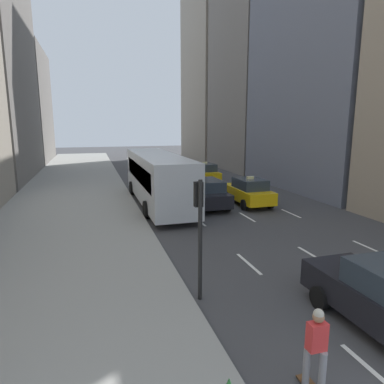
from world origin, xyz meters
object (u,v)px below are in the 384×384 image
city_bus (157,177)px  taxi_second (204,173)px  taxi_lead (248,191)px  skateboarder (316,347)px  traffic_light_pole (199,220)px  sedan_black_near (206,193)px

city_bus → taxi_second: bearing=52.4°
taxi_lead → skateboarder: (-5.74, -14.81, 0.08)m
taxi_second → taxi_lead: bearing=-90.0°
traffic_light_pole → skateboarder: bearing=-76.3°
sedan_black_near → traffic_light_pole: traffic_light_pole is taller
taxi_lead → city_bus: (-5.61, 1.75, 0.91)m
sedan_black_near → traffic_light_pole: 11.71m
traffic_light_pole → taxi_lead: bearing=57.7°
taxi_lead → sedan_black_near: (-2.80, 0.24, 0.01)m
city_bus → traffic_light_pole: (-1.14, -12.42, 0.62)m
taxi_second → sedan_black_near: size_ratio=0.91×
city_bus → skateboarder: 16.58m
city_bus → traffic_light_pole: size_ratio=3.22×
skateboarder → traffic_light_pole: 4.50m
taxi_second → skateboarder: bearing=-103.5°
taxi_lead → taxi_second: same height
taxi_lead → taxi_second: (0.00, 9.03, 0.00)m
taxi_second → skateboarder: 24.52m
taxi_lead → sedan_black_near: size_ratio=0.91×
taxi_lead → sedan_black_near: taxi_lead is taller
taxi_second → skateboarder: taxi_second is taller
sedan_black_near → city_bus: 3.31m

